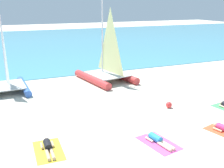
{
  "coord_description": "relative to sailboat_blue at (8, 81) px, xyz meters",
  "views": [
    {
      "loc": [
        -5.98,
        -8.27,
        5.76
      ],
      "look_at": [
        0.0,
        5.78,
        1.2
      ],
      "focal_mm": 43.94,
      "sensor_mm": 36.0,
      "label": 1
    }
  ],
  "objects": [
    {
      "name": "sunbather_leftmost",
      "position": [
        1.03,
        -8.65,
        -0.62
      ],
      "size": [
        0.56,
        1.56,
        0.3
      ],
      "rotation": [
        0.0,
        0.0,
        -0.04
      ],
      "color": "black",
      "rests_on": "towel_leftmost"
    },
    {
      "name": "ocean_water",
      "position": [
        5.52,
        22.33,
        -0.73
      ],
      "size": [
        120.0,
        40.0,
        0.05
      ],
      "primitive_type": "cube",
      "color": "#4C9EB7",
      "rests_on": "ground"
    },
    {
      "name": "beach_ball",
      "position": [
        8.21,
        -6.66,
        -0.58
      ],
      "size": [
        0.35,
        0.35,
        0.35
      ],
      "primitive_type": "sphere",
      "color": "red",
      "rests_on": "ground"
    },
    {
      "name": "sailboat_blue",
      "position": [
        0.0,
        0.0,
        0.0
      ],
      "size": [
        2.64,
        3.98,
        5.05
      ],
      "rotation": [
        0.0,
        0.0,
        0.04
      ],
      "color": "blue",
      "rests_on": "ground"
    },
    {
      "name": "sailboat_red",
      "position": [
        7.07,
        -0.06,
        0.15
      ],
      "size": [
        3.77,
        5.13,
        6.09
      ],
      "rotation": [
        0.0,
        0.0,
        0.18
      ],
      "color": "#CC3838",
      "rests_on": "ground"
    },
    {
      "name": "sunbather_center_left",
      "position": [
        5.46,
        -9.86,
        -0.62
      ],
      "size": [
        0.67,
        1.57,
        0.3
      ],
      "rotation": [
        0.0,
        0.0,
        0.17
      ],
      "color": "#268CCC",
      "rests_on": "towel_center_left"
    },
    {
      "name": "ground_plane",
      "position": [
        5.52,
        -0.52,
        -0.75
      ],
      "size": [
        120.0,
        120.0,
        0.0
      ],
      "primitive_type": "plane",
      "color": "beige"
    },
    {
      "name": "towel_center_left",
      "position": [
        5.47,
        -9.93,
        -0.75
      ],
      "size": [
        1.41,
        2.06,
        0.01
      ],
      "primitive_type": "cube",
      "rotation": [
        0.0,
        0.0,
        0.17
      ],
      "color": "#D84C99",
      "rests_on": "ground"
    },
    {
      "name": "towel_leftmost",
      "position": [
        1.03,
        -8.72,
        -0.75
      ],
      "size": [
        1.17,
        1.94,
        0.01
      ],
      "primitive_type": "cube",
      "rotation": [
        0.0,
        0.0,
        -0.04
      ],
      "color": "yellow",
      "rests_on": "ground"
    }
  ]
}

